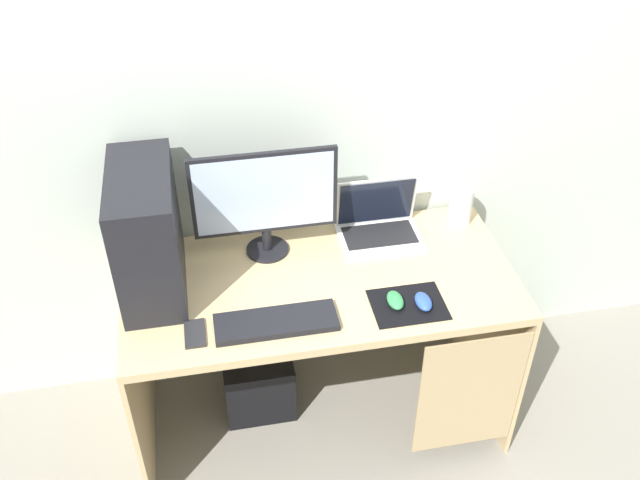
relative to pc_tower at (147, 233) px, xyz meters
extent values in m
plane|color=gray|center=(0.59, -0.09, -1.00)|extent=(8.00, 8.00, 0.00)
cube|color=beige|center=(0.59, 0.30, 0.30)|extent=(4.00, 0.04, 2.60)
cube|color=tan|center=(0.59, -0.09, -0.25)|extent=(1.44, 0.70, 0.03)
cube|color=tan|center=(-0.12, -0.09, -0.63)|extent=(0.02, 0.70, 0.73)
cube|color=tan|center=(1.31, -0.09, -0.63)|extent=(0.02, 0.70, 0.73)
cube|color=tan|center=(1.09, -0.43, -0.60)|extent=(0.40, 0.01, 0.59)
cube|color=black|center=(0.00, 0.00, 0.00)|extent=(0.21, 0.47, 0.46)
cylinder|color=black|center=(0.42, 0.11, -0.23)|extent=(0.16, 0.16, 0.01)
cylinder|color=black|center=(0.42, 0.11, -0.17)|extent=(0.04, 0.04, 0.09)
cube|color=black|center=(0.42, 0.10, 0.04)|extent=(0.54, 0.02, 0.34)
cube|color=#B2C6EA|center=(0.42, 0.09, 0.04)|extent=(0.51, 0.00, 0.31)
cube|color=white|center=(0.87, 0.09, -0.23)|extent=(0.32, 0.23, 0.01)
cube|color=black|center=(0.87, 0.11, -0.22)|extent=(0.28, 0.15, 0.00)
cube|color=white|center=(0.87, 0.19, -0.11)|extent=(0.32, 0.04, 0.23)
cube|color=black|center=(0.87, 0.18, -0.11)|extent=(0.30, 0.04, 0.20)
cylinder|color=white|center=(1.21, 0.15, -0.15)|extent=(0.09, 0.09, 0.16)
cube|color=black|center=(0.40, -0.30, -0.22)|extent=(0.42, 0.14, 0.02)
cube|color=black|center=(0.87, -0.29, -0.23)|extent=(0.26, 0.20, 0.00)
ellipsoid|color=#338C4C|center=(0.83, -0.28, -0.21)|extent=(0.06, 0.10, 0.03)
ellipsoid|color=#2D51B2|center=(0.92, -0.30, -0.21)|extent=(0.06, 0.10, 0.03)
cube|color=#232326|center=(0.12, -0.29, -0.23)|extent=(0.07, 0.13, 0.01)
cube|color=black|center=(0.34, 0.03, -0.85)|extent=(0.29, 0.29, 0.29)
camera|label=1|loc=(0.22, -2.02, 1.47)|focal=39.53mm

